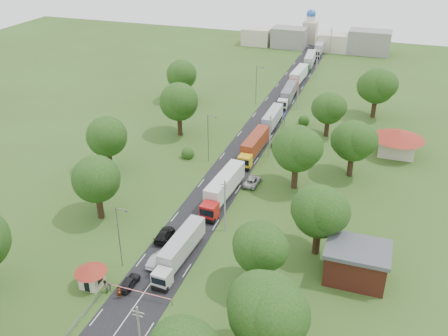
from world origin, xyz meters
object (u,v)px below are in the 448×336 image
at_px(boom_barrier, 131,290).
at_px(truck_0, 180,250).
at_px(guard_booth, 91,273).
at_px(info_sign, 284,118).
at_px(pedestrian_near, 119,293).
at_px(car_lane_front, 129,282).
at_px(car_lane_mid, 157,260).

xyz_separation_m(boom_barrier, truck_0, (3.20, 8.71, 1.12)).
relative_size(guard_booth, info_sign, 1.07).
height_order(info_sign, pedestrian_near, info_sign).
bearing_deg(info_sign, truck_0, -93.75).
xyz_separation_m(boom_barrier, car_lane_front, (-1.08, 1.50, -0.21)).
relative_size(info_sign, car_lane_mid, 0.96).
distance_m(boom_barrier, car_lane_front, 1.86).
relative_size(boom_barrier, truck_0, 0.67).
bearing_deg(car_lane_mid, car_lane_front, 78.24).
bearing_deg(info_sign, guard_booth, -101.68).
distance_m(car_lane_front, pedestrian_near, 2.55).
height_order(guard_booth, truck_0, truck_0).
bearing_deg(boom_barrier, car_lane_mid, 87.08).
bearing_deg(truck_0, guard_booth, -136.06).
bearing_deg(truck_0, pedestrian_near, -114.05).
bearing_deg(car_lane_front, car_lane_mid, -104.00).
xyz_separation_m(car_lane_front, car_lane_mid, (1.44, 5.50, 0.02)).
height_order(guard_booth, info_sign, info_sign).
height_order(boom_barrier, car_lane_mid, car_lane_mid).
distance_m(boom_barrier, guard_booth, 5.98).
xyz_separation_m(info_sign, truck_0, (-3.36, -51.29, -0.99)).
bearing_deg(pedestrian_near, truck_0, 21.34).
height_order(guard_booth, pedestrian_near, guard_booth).
bearing_deg(car_lane_front, info_sign, -96.74).
distance_m(info_sign, car_lane_front, 59.04).
xyz_separation_m(info_sign, car_lane_front, (-7.64, -58.50, -2.32)).
xyz_separation_m(truck_0, pedestrian_near, (-4.35, -9.75, -1.05)).
height_order(boom_barrier, info_sign, info_sign).
height_order(boom_barrier, pedestrian_near, pedestrian_near).
height_order(car_lane_front, pedestrian_near, pedestrian_near).
height_order(truck_0, car_lane_mid, truck_0).
xyz_separation_m(car_lane_front, pedestrian_near, (-0.06, -2.53, 0.28)).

